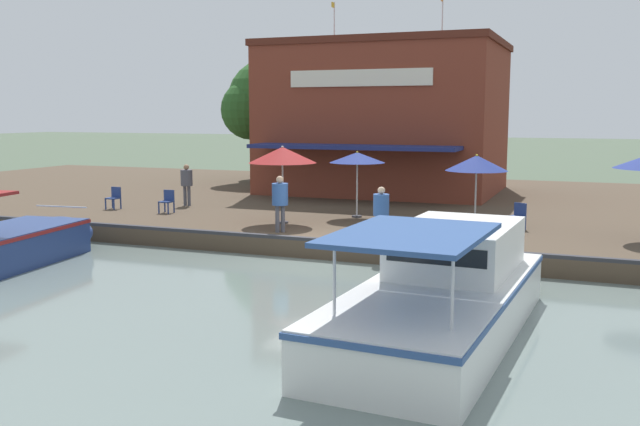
% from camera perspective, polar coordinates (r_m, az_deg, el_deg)
% --- Properties ---
extents(ground_plane, '(220.00, 220.00, 0.00)m').
position_cam_1_polar(ground_plane, '(20.72, -0.36, -3.96)').
color(ground_plane, '#4C5B47').
extents(quay_deck, '(22.00, 56.00, 0.60)m').
position_cam_1_polar(quay_deck, '(31.01, 7.25, 0.54)').
color(quay_deck, '#4C3D2D').
rests_on(quay_deck, ground).
extents(quay_edge_fender, '(0.20, 50.40, 0.10)m').
position_cam_1_polar(quay_edge_fender, '(20.69, -0.26, -2.14)').
color(quay_edge_fender, '#2D2D33').
rests_on(quay_edge_fender, quay_deck).
extents(waterfront_restaurant, '(9.72, 10.62, 8.92)m').
position_cam_1_polar(waterfront_restaurant, '(34.09, 5.25, 7.61)').
color(waterfront_restaurant, brown).
rests_on(waterfront_restaurant, quay_deck).
extents(patio_umbrella_near_quay_edge, '(2.06, 2.06, 2.34)m').
position_cam_1_polar(patio_umbrella_near_quay_edge, '(24.21, 12.42, 3.92)').
color(patio_umbrella_near_quay_edge, '#B7B7B7').
rests_on(patio_umbrella_near_quay_edge, quay_deck).
extents(patio_umbrella_by_entrance, '(2.27, 2.27, 2.61)m').
position_cam_1_polar(patio_umbrella_by_entrance, '(23.89, -3.02, 4.66)').
color(patio_umbrella_by_entrance, '#B7B7B7').
rests_on(patio_umbrella_by_entrance, quay_deck).
extents(patio_umbrella_back_row, '(1.96, 1.96, 2.36)m').
position_cam_1_polar(patio_umbrella_back_row, '(25.28, 3.00, 4.44)').
color(patio_umbrella_back_row, '#B7B7B7').
rests_on(patio_umbrella_back_row, quay_deck).
extents(cafe_chair_beside_entrance, '(0.46, 0.46, 0.85)m').
position_cam_1_polar(cafe_chair_beside_entrance, '(28.73, -16.14, 1.26)').
color(cafe_chair_beside_entrance, navy).
rests_on(cafe_chair_beside_entrance, quay_deck).
extents(cafe_chair_under_first_umbrella, '(0.59, 0.59, 0.85)m').
position_cam_1_polar(cafe_chair_under_first_umbrella, '(23.55, 15.54, -0.14)').
color(cafe_chair_under_first_umbrella, navy).
rests_on(cafe_chair_under_first_umbrella, quay_deck).
extents(cafe_chair_mid_patio, '(0.45, 0.45, 0.85)m').
position_cam_1_polar(cafe_chair_mid_patio, '(27.12, -12.12, 1.01)').
color(cafe_chair_mid_patio, navy).
rests_on(cafe_chair_mid_patio, quay_deck).
extents(person_mid_patio, '(0.46, 0.46, 1.61)m').
position_cam_1_polar(person_mid_patio, '(20.43, 4.91, 0.41)').
color(person_mid_patio, '#4C4C56').
rests_on(person_mid_patio, quay_deck).
extents(person_at_quay_edge, '(0.50, 0.50, 1.77)m').
position_cam_1_polar(person_at_quay_edge, '(22.14, -3.22, 1.31)').
color(person_at_quay_edge, '#4C4C56').
rests_on(person_at_quay_edge, quay_deck).
extents(person_near_entrance, '(0.47, 0.47, 1.66)m').
position_cam_1_polar(person_near_entrance, '(28.99, -10.62, 2.62)').
color(person_near_entrance, '#4C4C56').
rests_on(person_near_entrance, quay_deck).
extents(motorboat_nearest_quay, '(9.03, 3.17, 2.30)m').
position_cam_1_polar(motorboat_nearest_quay, '(14.53, 10.44, -5.94)').
color(motorboat_nearest_quay, white).
rests_on(motorboat_nearest_quay, river_water).
extents(motorboat_distant_upstream, '(6.42, 2.87, 2.17)m').
position_cam_1_polar(motorboat_distant_upstream, '(21.98, -23.29, -2.20)').
color(motorboat_distant_upstream, navy).
rests_on(motorboat_distant_upstream, river_water).
extents(tree_downstream_bank, '(4.74, 4.51, 6.57)m').
position_cam_1_polar(tree_downstream_bank, '(38.39, -4.42, 8.73)').
color(tree_downstream_bank, brown).
rests_on(tree_downstream_bank, quay_deck).
extents(tree_upstream_bank, '(4.25, 4.05, 6.83)m').
position_cam_1_polar(tree_upstream_bank, '(41.93, -2.95, 9.36)').
color(tree_upstream_bank, brown).
rests_on(tree_upstream_bank, quay_deck).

